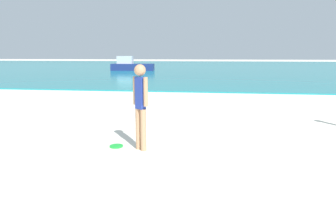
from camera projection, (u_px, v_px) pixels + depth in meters
water at (202, 66)px, 43.06m from camera, size 160.00×60.00×0.06m
person_standing at (140, 102)px, 5.38m from camera, size 0.32×0.25×1.61m
frisbee at (116, 146)px, 5.70m from camera, size 0.26×0.26×0.03m
boat_near at (131, 66)px, 31.22m from camera, size 4.58×1.68×1.53m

